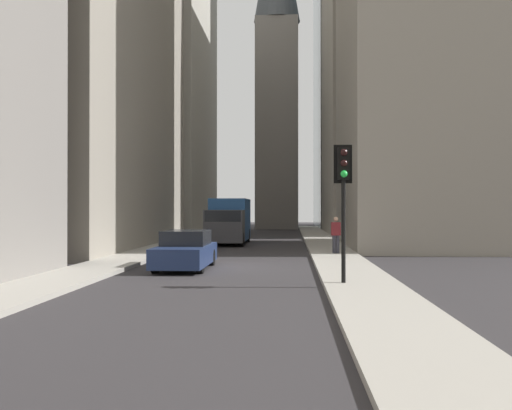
{
  "coord_description": "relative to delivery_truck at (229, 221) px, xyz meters",
  "views": [
    {
      "loc": [
        -21.03,
        -2.48,
        2.24
      ],
      "look_at": [
        18.12,
        -0.02,
        2.47
      ],
      "focal_mm": 38.8,
      "sensor_mm": 36.0,
      "label": 1
    }
  ],
  "objects": [
    {
      "name": "ground_plane",
      "position": [
        -13.52,
        -1.4,
        -1.46
      ],
      "size": [
        135.0,
        135.0,
        0.0
      ],
      "primitive_type": "plane",
      "color": "#302D30"
    },
    {
      "name": "sidewalk_right",
      "position": [
        -13.52,
        3.1,
        -1.39
      ],
      "size": [
        90.0,
        2.2,
        0.14
      ],
      "primitive_type": "cube",
      "color": "#A8A399",
      "rests_on": "ground_plane"
    },
    {
      "name": "sidewalk_left",
      "position": [
        -13.52,
        -5.9,
        -1.39
      ],
      "size": [
        90.0,
        2.2,
        0.14
      ],
      "primitive_type": "cube",
      "color": "#A8A399",
      "rests_on": "ground_plane"
    },
    {
      "name": "building_left_midfar",
      "position": [
        -2.3,
        -11.99,
        12.59
      ],
      "size": [
        12.38,
        10.5,
        28.07
      ],
      "color": "gray",
      "rests_on": "ground_plane"
    },
    {
      "name": "building_left_far",
      "position": [
        14.8,
        -12.0,
        12.41
      ],
      "size": [
        16.55,
        10.0,
        27.74
      ],
      "color": "gray",
      "rests_on": "ground_plane"
    },
    {
      "name": "building_right_far",
      "position": [
        17.8,
        9.2,
        15.11
      ],
      "size": [
        15.64,
        10.0,
        33.15
      ],
      "color": "#B7B2A5",
      "rests_on": "ground_plane"
    },
    {
      "name": "church_spire",
      "position": [
        26.18,
        -2.37,
        18.12
      ],
      "size": [
        5.07,
        5.07,
        37.42
      ],
      "color": "gray",
      "rests_on": "ground_plane"
    },
    {
      "name": "delivery_truck",
      "position": [
        0.0,
        0.0,
        0.0
      ],
      "size": [
        6.46,
        2.25,
        2.84
      ],
      "color": "#285699",
      "rests_on": "ground_plane"
    },
    {
      "name": "sedan_navy",
      "position": [
        -14.36,
        -0.0,
        -0.8
      ],
      "size": [
        4.3,
        1.78,
        1.42
      ],
      "color": "navy",
      "rests_on": "ground_plane"
    },
    {
      "name": "traffic_light_foreground",
      "position": [
        -18.83,
        -5.37,
        1.56
      ],
      "size": [
        0.43,
        0.52,
        3.91
      ],
      "color": "black",
      "rests_on": "sidewalk_left"
    },
    {
      "name": "pedestrian",
      "position": [
        -8.53,
        -5.99,
        -0.39
      ],
      "size": [
        0.26,
        0.44,
        1.71
      ],
      "color": "#33333D",
      "rests_on": "sidewalk_left"
    },
    {
      "name": "discarded_bottle",
      "position": [
        -7.74,
        2.35,
        -1.21
      ],
      "size": [
        0.07,
        0.07,
        0.27
      ],
      "color": "#999EA3",
      "rests_on": "sidewalk_right"
    }
  ]
}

